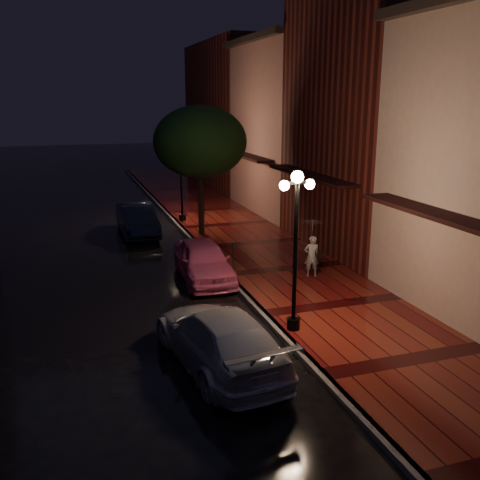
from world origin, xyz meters
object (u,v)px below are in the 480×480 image
object	(u,v)px
street_tree	(200,144)
navy_car	(137,219)
streetlamp_near	(296,242)
silver_car	(219,338)
pink_car	(203,260)
woman_with_umbrella	(312,239)
streetlamp_far	(181,173)
parking_meter	(234,256)

from	to	relation	value
street_tree	navy_car	distance (m)	4.68
streetlamp_near	silver_car	distance (m)	3.24
pink_car	navy_car	bearing A→B (deg)	102.36
streetlamp_near	woman_with_umbrella	world-z (taller)	streetlamp_near
streetlamp_near	street_tree	distance (m)	11.12
street_tree	silver_car	size ratio (longest dim) A/B	1.19
silver_car	streetlamp_far	bearing A→B (deg)	-106.17
streetlamp_far	pink_car	size ratio (longest dim) A/B	1.04
navy_car	pink_car	bearing A→B (deg)	-80.34
street_tree	pink_car	world-z (taller)	street_tree
streetlamp_near	woman_with_umbrella	size ratio (longest dim) A/B	2.11
pink_car	navy_car	world-z (taller)	navy_car
street_tree	streetlamp_far	bearing A→B (deg)	94.91
streetlamp_far	navy_car	xyz separation A→B (m)	(-2.50, -1.62, -1.88)
navy_car	silver_car	bearing A→B (deg)	-90.25
street_tree	parking_meter	bearing A→B (deg)	-94.19
woman_with_umbrella	street_tree	bearing A→B (deg)	-58.63
streetlamp_near	pink_car	distance (m)	5.60
streetlamp_far	parking_meter	distance (m)	9.43
street_tree	navy_car	world-z (taller)	street_tree
navy_car	parking_meter	bearing A→B (deg)	-73.94
silver_car	street_tree	bearing A→B (deg)	-109.56
streetlamp_near	streetlamp_far	xyz separation A→B (m)	(0.00, 14.00, 0.00)
woman_with_umbrella	navy_car	bearing A→B (deg)	-45.43
street_tree	navy_car	bearing A→B (deg)	153.27
woman_with_umbrella	parking_meter	world-z (taller)	woman_with_umbrella
woman_with_umbrella	pink_car	bearing A→B (deg)	-4.69
street_tree	woman_with_umbrella	xyz separation A→B (m)	(2.15, -7.10, -2.74)
streetlamp_far	street_tree	world-z (taller)	street_tree
streetlamp_near	street_tree	size ratio (longest dim) A/B	0.74
streetlamp_far	woman_with_umbrella	xyz separation A→B (m)	(2.41, -10.11, -1.10)
navy_car	parking_meter	xyz separation A→B (m)	(2.30, -7.65, 0.18)
pink_car	woman_with_umbrella	xyz separation A→B (m)	(3.59, -1.25, 0.80)
streetlamp_near	silver_car	world-z (taller)	streetlamp_near
pink_car	woman_with_umbrella	world-z (taller)	woman_with_umbrella
woman_with_umbrella	parking_meter	distance (m)	2.80
street_tree	parking_meter	distance (m)	7.11
streetlamp_near	street_tree	bearing A→B (deg)	88.65
pink_car	parking_meter	distance (m)	1.08
streetlamp_near	pink_car	bearing A→B (deg)	102.93
streetlamp_near	pink_car	world-z (taller)	streetlamp_near
streetlamp_far	pink_car	distance (m)	9.14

